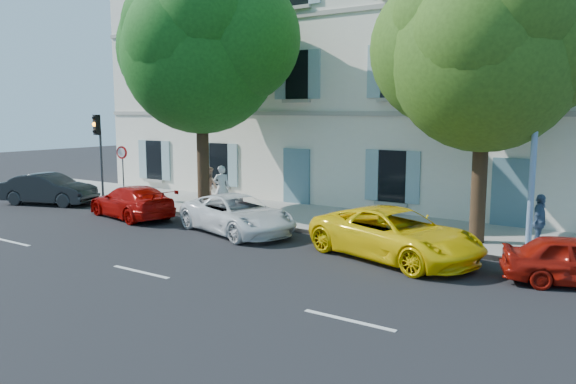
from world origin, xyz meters
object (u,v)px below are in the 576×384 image
Objects in this scene: road_sign at (122,162)px; street_lamp at (537,81)px; tree_left at (201,55)px; car_red_coupe at (132,202)px; car_white_coupe at (237,214)px; traffic_light at (98,139)px; car_dark_sedan at (49,189)px; pedestrian_b at (209,187)px; pedestrian_a at (222,187)px; car_yellow_supercar at (395,234)px; pedestrian_c at (539,222)px; tree_right at (485,57)px.

road_sign is 17.00m from street_lamp.
car_red_coupe is at bearing -128.28° from tree_left.
tree_left is at bearing 178.75° from street_lamp.
car_white_coupe is 9.46m from traffic_light.
pedestrian_b reaches higher than car_dark_sedan.
pedestrian_a is 0.79m from pedestrian_b.
road_sign is (-13.68, 1.95, 1.20)m from car_yellow_supercar.
car_yellow_supercar is 3.00× the size of pedestrian_b.
traffic_light is at bearing 91.58° from pedestrian_c.
tree_right is 4.99m from pedestrian_c.
pedestrian_a is (-11.80, 0.86, -3.84)m from street_lamp.
traffic_light is 2.13× the size of pedestrian_a.
car_yellow_supercar is at bearing -75.06° from car_white_coupe.
car_dark_sedan is 1.10× the size of traffic_light.
tree_left is 5.59× the size of pedestrian_b.
car_dark_sedan is 3.11m from traffic_light.
road_sign is (1.15, 0.32, -0.99)m from traffic_light.
car_white_coupe is at bearing 104.69° from car_yellow_supercar.
car_yellow_supercar reaches higher than car_red_coupe.
road_sign is 5.09m from pedestrian_a.
pedestrian_a reaches higher than pedestrian_c.
car_red_coupe is at bearing -110.34° from car_dark_sedan.
pedestrian_c reaches higher than car_red_coupe.
street_lamp reaches higher than car_white_coupe.
tree_left is at bearing 17.56° from pedestrian_a.
car_white_coupe is 9.16m from tree_right.
car_dark_sedan is 0.96× the size of car_red_coupe.
car_dark_sedan reaches higher than car_red_coupe.
street_lamp is at bearing -61.93° from car_white_coupe.
pedestrian_a is (-10.22, 0.10, -4.59)m from tree_right.
car_yellow_supercar is at bearing 179.00° from pedestrian_b.
pedestrian_a is at bearing -173.10° from pedestrian_b.
traffic_light is at bearing -25.86° from pedestrian_a.
car_dark_sedan is 2.47× the size of pedestrian_b.
car_dark_sedan reaches higher than car_white_coupe.
tree_left is 5.25m from pedestrian_a.
car_dark_sedan is 0.49× the size of tree_right.
pedestrian_b is at bearing -46.20° from pedestrian_a.
street_lamp is at bearing -104.12° from car_dark_sedan.
car_dark_sedan is at bearing -145.88° from road_sign.
street_lamp is 4.69× the size of pedestrian_a.
road_sign is at bearing -26.94° from pedestrian_a.
street_lamp is (12.22, -0.27, -1.35)m from tree_left.
car_red_coupe is (5.51, -0.08, -0.06)m from car_dark_sedan.
car_white_coupe is at bearing -160.55° from tree_right.
car_yellow_supercar is 9.97m from pedestrian_b.
traffic_light is 2.24× the size of pedestrian_b.
road_sign is 0.29× the size of street_lamp.
street_lamp is 12.44m from pedestrian_a.
car_white_coupe is 0.54× the size of tree_right.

